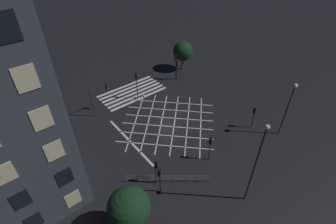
% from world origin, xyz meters
% --- Properties ---
extents(ground_plane, '(200.00, 200.00, 0.00)m').
position_xyz_m(ground_plane, '(0.00, 0.00, 0.00)').
color(ground_plane, black).
extents(road_markings, '(15.51, 19.67, 0.01)m').
position_xyz_m(road_markings, '(0.35, -5.28, 0.00)').
color(road_markings, silver).
rests_on(road_markings, ground_plane).
extents(traffic_light_ne_main, '(0.39, 0.36, 3.48)m').
position_xyz_m(traffic_light_ne_main, '(7.29, 7.24, 2.49)').
color(traffic_light_ne_main, black).
rests_on(traffic_light_ne_main, ground_plane).
extents(traffic_light_median_north, '(0.36, 0.39, 3.61)m').
position_xyz_m(traffic_light_median_north, '(0.44, 8.31, 2.59)').
color(traffic_light_median_north, black).
rests_on(traffic_light_median_north, ground_plane).
extents(traffic_light_sw_main, '(0.39, 0.36, 4.52)m').
position_xyz_m(traffic_light_sw_main, '(-8.12, -8.24, 3.21)').
color(traffic_light_sw_main, black).
rests_on(traffic_light_sw_main, ground_plane).
extents(traffic_light_ne_cross, '(0.36, 0.39, 3.52)m').
position_xyz_m(traffic_light_ne_cross, '(7.68, 8.29, 2.52)').
color(traffic_light_ne_cross, black).
rests_on(traffic_light_ne_cross, ground_plane).
extents(traffic_light_sw_cross, '(0.36, 0.39, 3.69)m').
position_xyz_m(traffic_light_sw_cross, '(-8.10, -7.75, 2.64)').
color(traffic_light_sw_cross, black).
rests_on(traffic_light_sw_cross, ground_plane).
extents(traffic_light_se_main, '(2.74, 0.36, 4.60)m').
position_xyz_m(traffic_light_se_main, '(6.17, -7.55, 3.38)').
color(traffic_light_se_main, black).
rests_on(traffic_light_se_main, ground_plane).
extents(traffic_light_nw_cross, '(0.36, 0.39, 3.36)m').
position_xyz_m(traffic_light_nw_cross, '(-8.23, 7.86, 2.41)').
color(traffic_light_nw_cross, black).
rests_on(traffic_light_nw_cross, ground_plane).
extents(traffic_light_median_south, '(0.36, 0.39, 4.51)m').
position_xyz_m(traffic_light_median_south, '(0.12, -7.42, 3.21)').
color(traffic_light_median_south, black).
rests_on(traffic_light_median_south, ground_plane).
extents(street_lamp_east, '(0.58, 0.58, 7.82)m').
position_xyz_m(street_lamp_east, '(-10.10, 10.99, 5.91)').
color(street_lamp_east, black).
rests_on(street_lamp_east, ground_plane).
extents(street_lamp_west, '(0.46, 0.46, 10.23)m').
position_xyz_m(street_lamp_west, '(1.33, 14.53, 6.65)').
color(street_lamp_west, black).
rests_on(street_lamp_west, ground_plane).
extents(street_tree_near, '(3.77, 3.77, 5.93)m').
position_xyz_m(street_tree_near, '(12.35, 10.32, 4.03)').
color(street_tree_near, '#473323').
rests_on(street_tree_near, ground_plane).
extents(street_tree_far, '(3.46, 3.46, 5.35)m').
position_xyz_m(street_tree_far, '(-11.34, -10.10, 3.60)').
color(street_tree_far, '#473323').
rests_on(street_tree_far, ground_plane).
extents(pedestrian_railing, '(7.31, 5.80, 1.05)m').
position_xyz_m(pedestrian_railing, '(6.28, 7.93, 0.67)').
color(pedestrian_railing, gray).
rests_on(pedestrian_railing, ground_plane).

